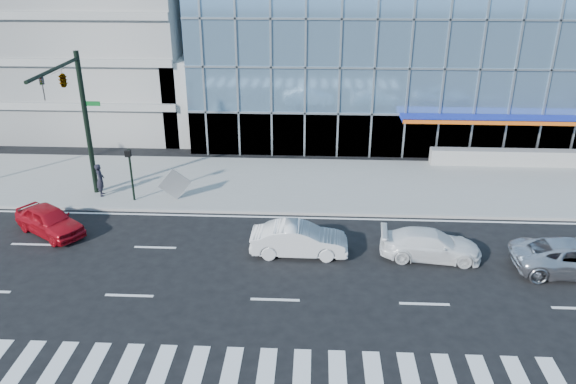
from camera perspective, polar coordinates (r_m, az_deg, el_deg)
name	(u,v)px	position (r m, az deg, el deg)	size (l,w,h in m)	color
ground	(281,251)	(26.53, -0.71, -5.97)	(160.00, 160.00, 0.00)	black
sidewalk	(289,183)	(33.67, 0.11, 0.91)	(120.00, 8.00, 0.15)	gray
theatre_building	(468,20)	(50.88, 17.81, 16.34)	(42.00, 26.00, 15.00)	#78A3C8
ramp_block	(215,94)	(42.88, -7.39, 9.89)	(6.00, 8.00, 6.00)	gray
traffic_signal	(71,95)	(31.03, -21.22, 9.16)	(1.14, 5.74, 8.00)	black
ped_signal_post	(130,167)	(31.63, -15.74, 2.47)	(0.30, 0.33, 3.00)	black
silver_suv	(574,258)	(27.52, 27.05, -5.95)	(2.40, 5.20, 1.45)	silver
white_suv	(430,245)	(26.48, 14.27, -5.20)	(1.85, 4.55, 1.32)	white
white_sedan	(299,240)	(25.93, 1.13, -4.86)	(1.56, 4.46, 1.47)	silver
red_sedan	(49,220)	(30.15, -23.08, -2.67)	(1.66, 4.14, 1.41)	#B00D19
pedestrian	(100,180)	(33.21, -18.53, 1.18)	(0.69, 0.45, 1.88)	black
tilted_panel	(175,184)	(31.60, -11.43, 0.79)	(1.30, 0.06, 1.30)	gray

